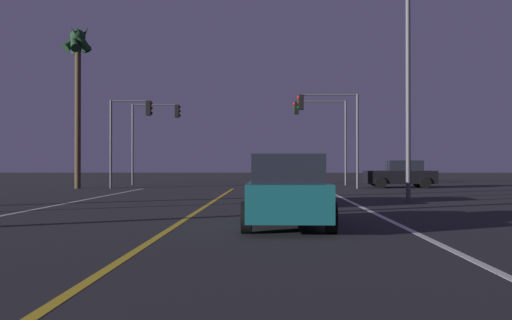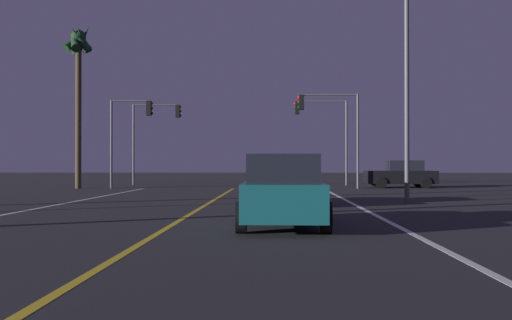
{
  "view_description": "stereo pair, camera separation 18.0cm",
  "coord_description": "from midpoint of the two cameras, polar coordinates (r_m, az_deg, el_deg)",
  "views": [
    {
      "loc": [
        2.3,
        1.22,
        1.48
      ],
      "look_at": [
        1.44,
        33.39,
        1.7
      ],
      "focal_mm": 40.43,
      "sensor_mm": 36.0,
      "label": 1
    },
    {
      "loc": [
        2.48,
        1.22,
        1.48
      ],
      "look_at": [
        1.44,
        33.39,
        1.7
      ],
      "focal_mm": 40.43,
      "sensor_mm": 36.0,
      "label": 2
    }
  ],
  "objects": [
    {
      "name": "traffic_light_near_right",
      "position": [
        35.1,
        7.39,
        4.14
      ],
      "size": [
        3.7,
        0.36,
        5.71
      ],
      "rotation": [
        0.0,
        0.0,
        3.14
      ],
      "color": "#4C4C51",
      "rests_on": "ground"
    },
    {
      "name": "street_lamp_right_far",
      "position": [
        22.97,
        13.48,
        9.1
      ],
      "size": [
        2.58,
        0.44,
        8.28
      ],
      "rotation": [
        0.0,
        0.0,
        3.14
      ],
      "color": "#4C4C51",
      "rests_on": "ground"
    },
    {
      "name": "traffic_light_far_left",
      "position": [
        41.26,
        -9.74,
        3.44
      ],
      "size": [
        3.48,
        0.36,
        5.7
      ],
      "color": "#4C4C51",
      "rests_on": "ground"
    },
    {
      "name": "traffic_light_near_left",
      "position": [
        35.97,
        -12.12,
        3.59
      ],
      "size": [
        2.64,
        0.36,
        5.38
      ],
      "color": "#4C4C51",
      "rests_on": "ground"
    },
    {
      "name": "car_lead_same_lane",
      "position": [
        13.54,
        3.03,
        -3.17
      ],
      "size": [
        2.02,
        4.3,
        1.7
      ],
      "rotation": [
        0.0,
        0.0,
        1.57
      ],
      "color": "black",
      "rests_on": "ground"
    },
    {
      "name": "traffic_light_far_right",
      "position": [
        40.57,
        6.65,
        3.72
      ],
      "size": [
        3.74,
        0.36,
        5.91
      ],
      "rotation": [
        0.0,
        0.0,
        3.14
      ],
      "color": "#4C4C51",
      "rests_on": "ground"
    },
    {
      "name": "palm_tree_left_far",
      "position": [
        37.08,
        -17.02,
        9.7
      ],
      "size": [
        2.0,
        2.26,
        10.03
      ],
      "color": "#473826",
      "rests_on": "ground"
    },
    {
      "name": "lane_center_divider",
      "position": [
        13.84,
        -8.15,
        -6.51
      ],
      "size": [
        0.16,
        41.55,
        0.01
      ],
      "primitive_type": "cube",
      "color": "gold",
      "rests_on": "ground"
    },
    {
      "name": "car_ahead_far",
      "position": [
        21.09,
        2.34,
        -2.18
      ],
      "size": [
        2.02,
        4.3,
        1.7
      ],
      "rotation": [
        0.0,
        0.0,
        1.57
      ],
      "color": "black",
      "rests_on": "ground"
    },
    {
      "name": "lane_edge_right",
      "position": [
        13.96,
        14.35,
        -6.45
      ],
      "size": [
        0.16,
        41.55,
        0.01
      ],
      "primitive_type": "cube",
      "color": "silver",
      "rests_on": "ground"
    },
    {
      "name": "car_crossing_side",
      "position": [
        37.06,
        14.31,
        -1.4
      ],
      "size": [
        4.3,
        2.02,
        1.7
      ],
      "rotation": [
        0.0,
        0.0,
        3.14
      ],
      "color": "black",
      "rests_on": "ground"
    }
  ]
}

